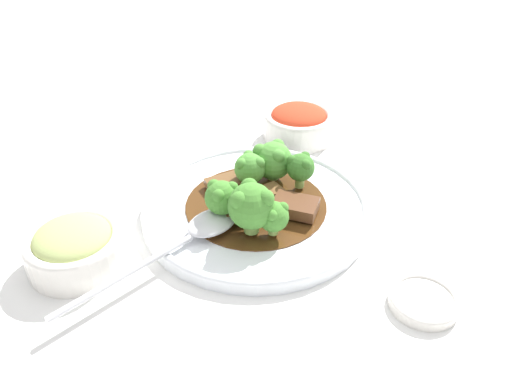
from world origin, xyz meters
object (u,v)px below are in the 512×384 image
beef_strip_0 (227,183)px  beef_strip_2 (294,208)px  broccoli_floret_1 (222,197)px  side_bowl_kimchi (299,123)px  beef_strip_3 (248,210)px  serving_spoon (199,230)px  broccoli_floret_0 (250,168)px  broccoli_floret_2 (272,159)px  broccoli_floret_4 (273,216)px  broccoli_floret_5 (301,167)px  main_plate (256,207)px  sauce_dish (424,301)px  broccoli_floret_3 (251,205)px  side_bowl_appetizer (75,246)px  beef_strip_1 (264,195)px

beef_strip_0 → beef_strip_2: beef_strip_2 is taller
broccoli_floret_1 → side_bowl_kimchi: broccoli_floret_1 is taller
beef_strip_3 → serving_spoon: 0.07m
broccoli_floret_0 → broccoli_floret_2: bearing=56.0°
broccoli_floret_4 → broccoli_floret_5: 0.10m
broccoli_floret_0 → side_bowl_kimchi: 0.18m
beef_strip_0 → serving_spoon: bearing=-82.8°
broccoli_floret_4 → broccoli_floret_5: bearing=90.9°
main_plate → broccoli_floret_4: bearing=-50.1°
broccoli_floret_4 → sauce_dish: bearing=-9.7°
broccoli_floret_4 → beef_strip_2: bearing=77.6°
broccoli_floret_1 → broccoli_floret_4: (0.07, -0.00, -0.01)m
beef_strip_0 → broccoli_floret_1: bearing=-69.1°
broccoli_floret_1 → broccoli_floret_3: (0.04, -0.01, 0.01)m
broccoli_floret_2 → broccoli_floret_4: (0.04, -0.11, -0.00)m
beef_strip_3 → side_bowl_appetizer: (-0.15, -0.13, 0.00)m
broccoli_floret_1 → broccoli_floret_4: size_ratio=1.20×
serving_spoon → side_bowl_kimchi: (0.02, 0.30, 0.00)m
beef_strip_2 → beef_strip_3: 0.06m
broccoli_floret_2 → sauce_dish: 0.26m
broccoli_floret_1 → sauce_dish: bearing=-8.0°
sauce_dish → beef_strip_1: bearing=156.9°
serving_spoon → beef_strip_1: bearing=66.0°
beef_strip_1 → beef_strip_3: (-0.01, -0.04, 0.00)m
serving_spoon → broccoli_floret_1: bearing=73.4°
beef_strip_1 → serving_spoon: serving_spoon is taller
broccoli_floret_2 → sauce_dish: size_ratio=0.74×
broccoli_floret_2 → side_bowl_appetizer: 0.27m
main_plate → sauce_dish: main_plate is taller
beef_strip_3 → broccoli_floret_2: 0.09m
broccoli_floret_0 → serving_spoon: size_ratio=0.20×
main_plate → broccoli_floret_2: broccoli_floret_2 is taller
broccoli_floret_3 → broccoli_floret_4: size_ratio=1.51×
beef_strip_0 → beef_strip_2: size_ratio=1.10×
broccoli_floret_1 → broccoli_floret_2: 0.11m
beef_strip_2 → broccoli_floret_3: (-0.03, -0.05, 0.03)m
broccoli_floret_1 → broccoli_floret_3: broccoli_floret_3 is taller
broccoli_floret_2 → beef_strip_2: bearing=-50.3°
beef_strip_0 → serving_spoon: serving_spoon is taller
broccoli_floret_0 → broccoli_floret_5: bearing=19.8°
beef_strip_3 → beef_strip_2: bearing=25.4°
broccoli_floret_4 → side_bowl_kimchi: size_ratio=0.38×
main_plate → side_bowl_kimchi: side_bowl_kimchi is taller
beef_strip_2 → sauce_dish: size_ratio=0.79×
broccoli_floret_3 → side_bowl_appetizer: broccoli_floret_3 is taller
broccoli_floret_2 → broccoli_floret_3: 0.12m
broccoli_floret_3 → broccoli_floret_4: bearing=13.3°
main_plate → broccoli_floret_1: (-0.02, -0.05, 0.04)m
broccoli_floret_2 → broccoli_floret_4: broccoli_floret_2 is taller
main_plate → beef_strip_1: size_ratio=5.13×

